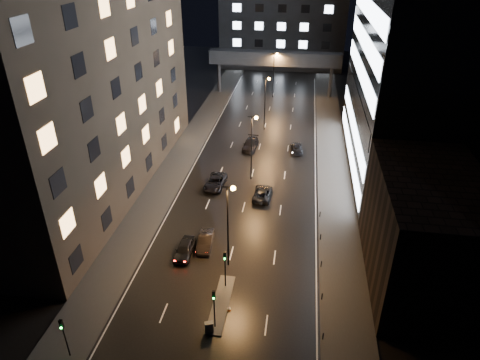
# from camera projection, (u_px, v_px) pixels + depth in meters

# --- Properties ---
(ground) EXTENTS (160.00, 160.00, 0.00)m
(ground) POSITION_uv_depth(u_px,v_px,m) (260.00, 147.00, 75.38)
(ground) COLOR black
(ground) RESTS_ON ground
(sidewalk_left) EXTENTS (5.00, 110.00, 0.15)m
(sidewalk_left) POSITION_uv_depth(u_px,v_px,m) (183.00, 154.00, 72.64)
(sidewalk_left) COLOR #383533
(sidewalk_left) RESTS_ON ground
(sidewalk_right) EXTENTS (5.00, 110.00, 0.15)m
(sidewalk_right) POSITION_uv_depth(u_px,v_px,m) (333.00, 164.00, 69.39)
(sidewalk_right) COLOR #383533
(sidewalk_right) RESTS_ON ground
(building_left) EXTENTS (15.00, 48.00, 40.00)m
(building_left) POSITION_uv_depth(u_px,v_px,m) (75.00, 45.00, 54.76)
(building_left) COLOR #2D2319
(building_left) RESTS_ON ground
(building_right_low) EXTENTS (10.00, 18.00, 12.00)m
(building_right_low) POSITION_uv_depth(u_px,v_px,m) (425.00, 231.00, 43.06)
(building_right_low) COLOR black
(building_right_low) RESTS_ON ground
(building_right_glass) EXTENTS (20.00, 36.00, 45.00)m
(building_right_glass) POSITION_uv_depth(u_px,v_px,m) (444.00, 18.00, 57.75)
(building_right_glass) COLOR black
(building_right_glass) RESTS_ON ground
(building_far) EXTENTS (34.00, 14.00, 25.00)m
(building_far) POSITION_uv_depth(u_px,v_px,m) (283.00, 20.00, 119.46)
(building_far) COLOR #333335
(building_far) RESTS_ON ground
(skybridge) EXTENTS (30.00, 3.00, 10.00)m
(skybridge) POSITION_uv_depth(u_px,v_px,m) (275.00, 59.00, 97.27)
(skybridge) COLOR #333335
(skybridge) RESTS_ON ground
(median_island) EXTENTS (1.60, 8.00, 0.15)m
(median_island) POSITION_uv_depth(u_px,v_px,m) (221.00, 303.00, 42.45)
(median_island) COLOR #383533
(median_island) RESTS_ON ground
(traffic_signal_near) EXTENTS (0.28, 0.34, 4.40)m
(traffic_signal_near) POSITION_uv_depth(u_px,v_px,m) (225.00, 264.00, 43.14)
(traffic_signal_near) COLOR black
(traffic_signal_near) RESTS_ON median_island
(traffic_signal_far) EXTENTS (0.28, 0.34, 4.40)m
(traffic_signal_far) POSITION_uv_depth(u_px,v_px,m) (214.00, 303.00, 38.38)
(traffic_signal_far) COLOR black
(traffic_signal_far) RESTS_ON median_island
(traffic_signal_corner) EXTENTS (0.28, 0.34, 4.40)m
(traffic_signal_corner) POSITION_uv_depth(u_px,v_px,m) (64.00, 333.00, 35.67)
(traffic_signal_corner) COLOR black
(traffic_signal_corner) RESTS_ON ground
(bollard_row) EXTENTS (0.12, 25.12, 0.90)m
(bollard_row) POSITION_uv_depth(u_px,v_px,m) (322.00, 280.00, 44.87)
(bollard_row) COLOR black
(bollard_row) RESTS_ON ground
(streetlight_near) EXTENTS (1.45, 0.50, 10.15)m
(streetlight_near) POSITION_uv_depth(u_px,v_px,m) (229.00, 216.00, 44.53)
(streetlight_near) COLOR black
(streetlight_near) RESTS_ON ground
(streetlight_mid_a) EXTENTS (1.45, 0.50, 10.15)m
(streetlight_mid_a) POSITION_uv_depth(u_px,v_px,m) (253.00, 140.00, 61.83)
(streetlight_mid_a) COLOR black
(streetlight_mid_a) RESTS_ON ground
(streetlight_mid_b) EXTENTS (1.45, 0.50, 10.15)m
(streetlight_mid_b) POSITION_uv_depth(u_px,v_px,m) (266.00, 97.00, 79.12)
(streetlight_mid_b) COLOR black
(streetlight_mid_b) RESTS_ON ground
(streetlight_far) EXTENTS (1.45, 0.50, 10.15)m
(streetlight_far) POSITION_uv_depth(u_px,v_px,m) (274.00, 69.00, 96.41)
(streetlight_far) COLOR black
(streetlight_far) RESTS_ON ground
(car_away_a) EXTENTS (1.87, 4.59, 1.56)m
(car_away_a) POSITION_uv_depth(u_px,v_px,m) (185.00, 249.00, 48.87)
(car_away_a) COLOR black
(car_away_a) RESTS_ON ground
(car_away_b) EXTENTS (1.93, 4.69, 1.51)m
(car_away_b) POSITION_uv_depth(u_px,v_px,m) (205.00, 241.00, 50.24)
(car_away_b) COLOR black
(car_away_b) RESTS_ON ground
(car_away_c) EXTENTS (2.93, 5.75, 1.55)m
(car_away_c) POSITION_uv_depth(u_px,v_px,m) (215.00, 182.00, 62.57)
(car_away_c) COLOR black
(car_away_c) RESTS_ON ground
(car_away_d) EXTENTS (2.57, 5.63, 1.60)m
(car_away_d) POSITION_uv_depth(u_px,v_px,m) (250.00, 144.00, 74.21)
(car_away_d) COLOR black
(car_away_d) RESTS_ON ground
(car_toward_a) EXTENTS (2.53, 5.18, 1.42)m
(car_toward_a) POSITION_uv_depth(u_px,v_px,m) (262.00, 193.00, 59.98)
(car_toward_a) COLOR black
(car_toward_a) RESTS_ON ground
(car_toward_b) EXTENTS (2.35, 4.93, 1.39)m
(car_toward_b) POSITION_uv_depth(u_px,v_px,m) (297.00, 148.00, 73.33)
(car_toward_b) COLOR black
(car_toward_b) RESTS_ON ground
(utility_cabinet) EXTENTS (0.88, 0.71, 1.17)m
(utility_cabinet) POSITION_uv_depth(u_px,v_px,m) (209.00, 327.00, 38.98)
(utility_cabinet) COLOR #535355
(utility_cabinet) RESTS_ON median_island
(cone_a) EXTENTS (0.51, 0.51, 0.47)m
(cone_a) POSITION_uv_depth(u_px,v_px,m) (229.00, 309.00, 41.62)
(cone_a) COLOR #F05F0C
(cone_a) RESTS_ON ground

